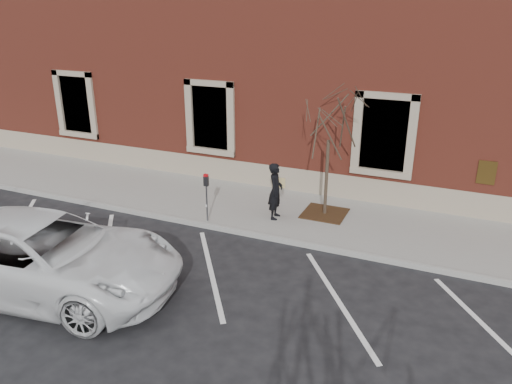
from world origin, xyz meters
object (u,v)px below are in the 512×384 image
at_px(parking_meter, 206,189).
at_px(white_truck, 43,255).
at_px(sapling, 330,119).
at_px(man, 276,191).

xyz_separation_m(parking_meter, white_truck, (-1.70, -4.54, -0.28)).
bearing_deg(parking_meter, sapling, 55.12).
xyz_separation_m(man, sapling, (1.28, 0.87, 2.10)).
height_order(sapling, white_truck, sapling).
relative_size(parking_meter, sapling, 0.34).
bearing_deg(sapling, man, -145.95).
bearing_deg(sapling, white_truck, -126.39).
height_order(man, parking_meter, man).
xyz_separation_m(parking_meter, sapling, (3.03, 1.87, 1.94)).
bearing_deg(man, sapling, -62.78).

